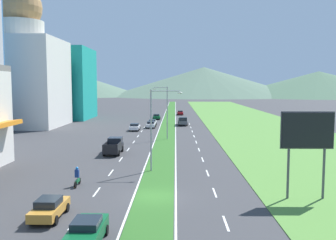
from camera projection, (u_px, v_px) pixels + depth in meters
name	position (u px, v px, depth m)	size (l,w,h in m)	color
ground_plane	(155.00, 197.00, 30.55)	(600.00, 600.00, 0.00)	#38383A
grass_median	(168.00, 123.00, 90.27)	(3.20, 240.00, 0.06)	#2D6023
grass_verge_right	(253.00, 123.00, 89.85)	(24.00, 240.00, 0.06)	#518438
lane_dash_left_2	(74.00, 222.00, 24.88)	(0.16, 2.80, 0.01)	silver
lane_dash_left_3	(97.00, 192.00, 31.96)	(0.16, 2.80, 0.01)	silver
lane_dash_left_4	(111.00, 173.00, 39.03)	(0.16, 2.80, 0.01)	silver
lane_dash_left_5	(121.00, 159.00, 46.10)	(0.16, 2.80, 0.01)	silver
lane_dash_left_6	(128.00, 149.00, 53.17)	(0.16, 2.80, 0.01)	silver
lane_dash_left_7	(134.00, 142.00, 60.24)	(0.16, 2.80, 0.01)	silver
lane_dash_left_8	(138.00, 136.00, 67.32)	(0.16, 2.80, 0.01)	silver
lane_dash_left_9	(142.00, 131.00, 74.39)	(0.16, 2.80, 0.01)	silver
lane_dash_left_10	(145.00, 127.00, 81.46)	(0.16, 2.80, 0.01)	silver
lane_dash_left_11	(147.00, 124.00, 88.53)	(0.16, 2.80, 0.01)	silver
lane_dash_right_2	(226.00, 223.00, 24.68)	(0.16, 2.80, 0.01)	silver
lane_dash_right_3	(215.00, 193.00, 31.75)	(0.16, 2.80, 0.01)	silver
lane_dash_right_4	(208.00, 173.00, 38.82)	(0.16, 2.80, 0.01)	silver
lane_dash_right_5	(203.00, 160.00, 45.89)	(0.16, 2.80, 0.01)	silver
lane_dash_right_6	(199.00, 150.00, 52.97)	(0.16, 2.80, 0.01)	silver
lane_dash_right_7	(196.00, 142.00, 60.04)	(0.16, 2.80, 0.01)	silver
lane_dash_right_8	(194.00, 136.00, 67.11)	(0.16, 2.80, 0.01)	silver
lane_dash_right_9	(192.00, 131.00, 74.18)	(0.16, 2.80, 0.01)	silver
lane_dash_right_10	(191.00, 127.00, 81.26)	(0.16, 2.80, 0.01)	silver
lane_dash_right_11	(190.00, 124.00, 88.33)	(0.16, 2.80, 0.01)	silver
edge_line_median_left	(161.00, 123.00, 90.31)	(0.16, 240.00, 0.01)	silver
edge_line_median_right	(176.00, 123.00, 90.24)	(0.16, 240.00, 0.01)	silver
domed_building	(22.00, 71.00, 82.69)	(17.38, 17.38, 31.20)	silver
midrise_colored	(60.00, 84.00, 102.21)	(16.98, 16.98, 19.38)	teal
hill_far_left	(67.00, 83.00, 327.36)	(136.53, 136.53, 22.22)	#516B56
hill_far_center	(204.00, 82.00, 327.34)	(169.26, 169.26, 25.42)	#516B56
hill_far_right	(318.00, 84.00, 308.44)	(154.71, 154.71, 21.03)	#47664C
street_lamp_near	(155.00, 124.00, 39.26)	(3.45, 0.32, 8.76)	#99999E
street_lamp_mid	(166.00, 109.00, 62.70)	(2.57, 0.42, 9.00)	#99999E
billboard_roadside	(307.00, 135.00, 29.45)	(4.27, 0.28, 7.14)	#4C4C51
car_0	(157.00, 117.00, 100.46)	(1.98, 4.15, 1.47)	#0C5128
car_1	(135.00, 127.00, 75.62)	(2.02, 4.47, 1.47)	silver
car_2	(152.00, 122.00, 85.27)	(1.87, 4.50, 1.35)	silver
car_3	(49.00, 208.00, 25.58)	(1.86, 4.17, 1.45)	#C6842D
car_4	(151.00, 124.00, 80.26)	(1.93, 4.03, 1.47)	silver
car_5	(87.00, 231.00, 21.39)	(1.92, 4.11, 1.52)	#0C5128
car_6	(180.00, 113.00, 116.09)	(1.90, 4.46, 1.36)	maroon
pickup_truck_0	(183.00, 121.00, 85.45)	(2.18, 5.40, 2.00)	#515459
pickup_truck_1	(114.00, 146.00, 50.11)	(2.18, 5.40, 2.00)	black
motorcycle_rider	(77.00, 178.00, 33.74)	(0.36, 2.00, 1.80)	black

